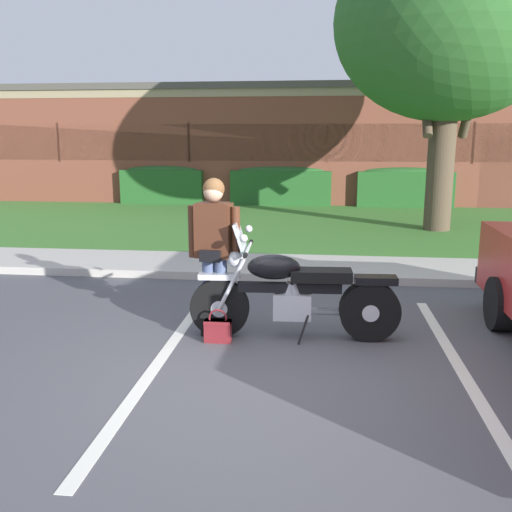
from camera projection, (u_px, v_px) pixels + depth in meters
name	position (u px, v px, depth m)	size (l,w,h in m)	color
ground_plane	(269.00, 371.00, 5.26)	(140.00, 140.00, 0.00)	#4C4C51
curb_strip	(290.00, 277.00, 8.51)	(60.00, 0.20, 0.12)	#B7B2A8
concrete_walk	(293.00, 266.00, 9.34)	(60.00, 1.50, 0.08)	#B7B2A8
grass_lawn	(303.00, 225.00, 13.72)	(60.00, 7.50, 0.06)	#3D752D
stall_stripe_0	(162.00, 357.00, 5.58)	(0.12, 4.40, 0.01)	silver
stall_stripe_1	(462.00, 371.00, 5.25)	(0.12, 4.40, 0.01)	silver
motorcycle	(302.00, 294.00, 6.03)	(2.24, 0.82, 1.26)	black
rider_person	(214.00, 245.00, 6.07)	(0.57, 0.32, 1.70)	black
handbag	(218.00, 329.00, 5.98)	(0.28, 0.13, 0.36)	maroon
shade_tree	(450.00, 23.00, 11.93)	(4.87, 4.87, 6.56)	#4C3D2D
hedge_left	(164.00, 184.00, 17.91)	(2.59, 0.90, 1.24)	#235623
hedge_center_left	(281.00, 185.00, 17.49)	(3.05, 0.90, 1.24)	#235623
hedge_center_right	(404.00, 186.00, 17.06)	(2.81, 0.90, 1.24)	#235623
brick_building	(326.00, 143.00, 22.44)	(24.95, 11.54, 3.72)	brown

